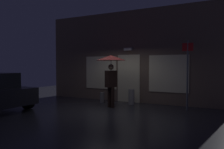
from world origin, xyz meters
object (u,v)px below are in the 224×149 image
(sidewalk_bollard, at_px, (131,97))
(street_sign_post, at_px, (187,71))
(sidewalk_bollard_2, at_px, (102,97))
(person_with_umbrella, at_px, (111,65))

(sidewalk_bollard, bearing_deg, street_sign_post, -5.26)
(sidewalk_bollard, xyz_separation_m, sidewalk_bollard_2, (-1.40, -0.13, -0.10))
(person_with_umbrella, distance_m, street_sign_post, 2.95)
(person_with_umbrella, height_order, sidewalk_bollard, person_with_umbrella)
(person_with_umbrella, bearing_deg, sidewalk_bollard, -1.49)
(street_sign_post, relative_size, sidewalk_bollard_2, 5.74)
(sidewalk_bollard, bearing_deg, sidewalk_bollard_2, -174.53)
(street_sign_post, bearing_deg, sidewalk_bollard_2, 178.73)
(person_with_umbrella, xyz_separation_m, sidewalk_bollard, (0.46, 1.05, -1.38))
(street_sign_post, distance_m, sidewalk_bollard, 2.64)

